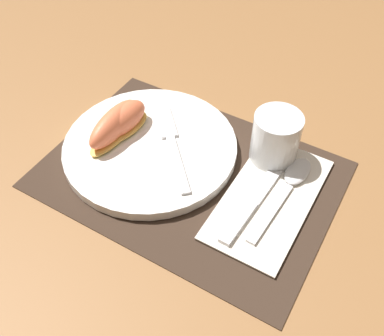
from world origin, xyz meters
TOP-DOWN VIEW (x-y plane):
  - ground_plane at (0.00, 0.00)m, footprint 3.00×3.00m
  - placemat at (0.00, 0.00)m, footprint 0.43×0.31m
  - plate at (-0.08, 0.01)m, footprint 0.27×0.27m
  - juice_glass at (0.10, 0.10)m, footprint 0.07×0.07m
  - napkin at (0.13, 0.02)m, footprint 0.12×0.23m
  - knife at (0.11, 0.01)m, footprint 0.03×0.20m
  - spoon at (0.14, 0.06)m, footprint 0.04×0.18m
  - fork at (-0.05, 0.03)m, footprint 0.15×0.15m
  - citrus_wedge_0 at (-0.13, 0.02)m, footprint 0.06×0.10m
  - citrus_wedge_1 at (-0.14, 0.00)m, footprint 0.04×0.12m

SIDE VIEW (x-z plane):
  - ground_plane at x=0.00m, z-range 0.00..0.00m
  - placemat at x=0.00m, z-range 0.00..0.00m
  - napkin at x=0.13m, z-range 0.00..0.01m
  - knife at x=0.11m, z-range 0.01..0.01m
  - spoon at x=0.14m, z-range 0.01..0.02m
  - plate at x=-0.08m, z-range 0.00..0.02m
  - fork at x=-0.05m, z-range 0.02..0.02m
  - citrus_wedge_0 at x=-0.13m, z-range 0.02..0.06m
  - citrus_wedge_1 at x=-0.14m, z-range 0.02..0.06m
  - juice_glass at x=0.10m, z-range 0.00..0.08m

